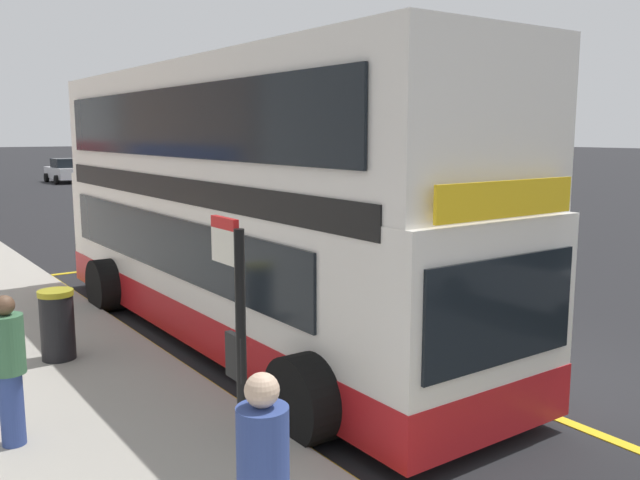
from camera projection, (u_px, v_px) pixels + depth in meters
name	position (u px, v px, depth m)	size (l,w,h in m)	color
ground_plane	(25.00, 197.00, 35.12)	(260.00, 260.00, 0.00)	black
double_decker_bus	(242.00, 213.00, 10.89)	(3.19, 10.64, 4.40)	white
bus_bay_markings	(238.00, 333.00, 11.37)	(3.06, 13.57, 0.01)	gold
bus_stop_sign	(236.00, 335.00, 5.78)	(0.09, 0.51, 2.50)	black
parked_car_white_kerbside	(66.00, 171.00, 45.22)	(2.09, 4.20, 1.62)	silver
pedestrian_waiting_near_sign	(9.00, 365.00, 6.90)	(0.34, 0.34, 1.60)	#33478C
litter_bin	(57.00, 324.00, 9.61)	(0.49, 0.49, 1.01)	black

